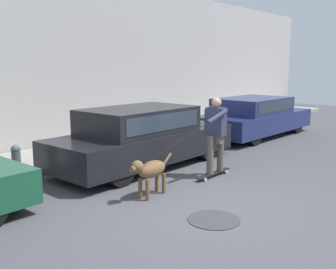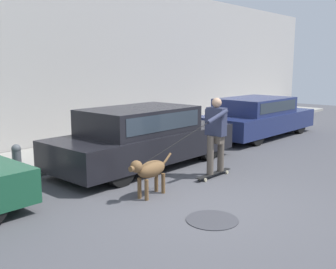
{
  "view_description": "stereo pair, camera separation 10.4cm",
  "coord_description": "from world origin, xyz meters",
  "px_view_note": "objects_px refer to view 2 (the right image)",
  "views": [
    {
      "loc": [
        -5.15,
        -3.56,
        2.29
      ],
      "look_at": [
        0.57,
        1.41,
        0.95
      ],
      "focal_mm": 42.0,
      "sensor_mm": 36.0,
      "label": 1
    },
    {
      "loc": [
        -5.08,
        -3.63,
        2.29
      ],
      "look_at": [
        0.57,
        1.41,
        0.95
      ],
      "focal_mm": 42.0,
      "sensor_mm": 36.0,
      "label": 2
    }
  ],
  "objects_px": {
    "dog": "(150,170)",
    "fire_hydrant": "(17,164)",
    "parked_car_1": "(144,138)",
    "skateboarder": "(216,132)",
    "parked_car_2": "(257,117)"
  },
  "relations": [
    {
      "from": "parked_car_1",
      "to": "skateboarder",
      "type": "relative_size",
      "value": 1.74
    },
    {
      "from": "parked_car_2",
      "to": "dog",
      "type": "xyz_separation_m",
      "value": [
        -6.61,
        -1.59,
        -0.15
      ]
    },
    {
      "from": "fire_hydrant",
      "to": "parked_car_1",
      "type": "bearing_deg",
      "value": -17.06
    },
    {
      "from": "skateboarder",
      "to": "fire_hydrant",
      "type": "relative_size",
      "value": 3.31
    },
    {
      "from": "skateboarder",
      "to": "fire_hydrant",
      "type": "bearing_deg",
      "value": -39.93
    },
    {
      "from": "skateboarder",
      "to": "fire_hydrant",
      "type": "height_order",
      "value": "skateboarder"
    },
    {
      "from": "skateboarder",
      "to": "dog",
      "type": "bearing_deg",
      "value": -4.0
    },
    {
      "from": "parked_car_1",
      "to": "fire_hydrant",
      "type": "bearing_deg",
      "value": 163.11
    },
    {
      "from": "parked_car_1",
      "to": "dog",
      "type": "distance_m",
      "value": 2.15
    },
    {
      "from": "parked_car_2",
      "to": "fire_hydrant",
      "type": "bearing_deg",
      "value": 175.44
    },
    {
      "from": "dog",
      "to": "parked_car_1",
      "type": "bearing_deg",
      "value": -137.46
    },
    {
      "from": "parked_car_1",
      "to": "parked_car_2",
      "type": "xyz_separation_m",
      "value": [
        5.18,
        0.0,
        -0.04
      ]
    },
    {
      "from": "skateboarder",
      "to": "fire_hydrant",
      "type": "distance_m",
      "value": 3.96
    },
    {
      "from": "parked_car_1",
      "to": "parked_car_2",
      "type": "height_order",
      "value": "parked_car_1"
    },
    {
      "from": "dog",
      "to": "fire_hydrant",
      "type": "bearing_deg",
      "value": -68.85
    }
  ]
}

